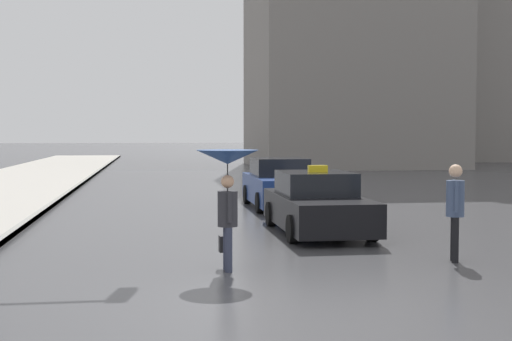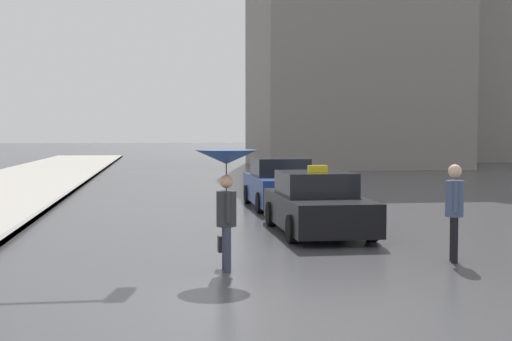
{
  "view_description": "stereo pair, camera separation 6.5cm",
  "coord_description": "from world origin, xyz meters",
  "px_view_note": "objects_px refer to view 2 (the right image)",
  "views": [
    {
      "loc": [
        -1.91,
        -9.11,
        2.32
      ],
      "look_at": [
        0.55,
        7.8,
        1.4
      ],
      "focal_mm": 50.0,
      "sensor_mm": 36.0,
      "label": 1
    },
    {
      "loc": [
        -1.84,
        -9.12,
        2.32
      ],
      "look_at": [
        0.55,
        7.8,
        1.4
      ],
      "focal_mm": 50.0,
      "sensor_mm": 36.0,
      "label": 2
    }
  ],
  "objects_px": {
    "pedestrian_with_umbrella": "(226,175)",
    "traffic_light": "(60,32)",
    "sedan_red": "(281,185)",
    "taxi": "(317,205)",
    "pedestrian_man": "(454,204)"
  },
  "relations": [
    {
      "from": "pedestrian_with_umbrella",
      "to": "pedestrian_man",
      "type": "bearing_deg",
      "value": -89.75
    },
    {
      "from": "sedan_red",
      "to": "pedestrian_man",
      "type": "xyz_separation_m",
      "value": [
        1.45,
        -9.56,
        0.34
      ]
    },
    {
      "from": "taxi",
      "to": "traffic_light",
      "type": "bearing_deg",
      "value": 9.53
    },
    {
      "from": "taxi",
      "to": "traffic_light",
      "type": "distance_m",
      "value": 6.77
    },
    {
      "from": "sedan_red",
      "to": "traffic_light",
      "type": "height_order",
      "value": "traffic_light"
    },
    {
      "from": "pedestrian_with_umbrella",
      "to": "traffic_light",
      "type": "bearing_deg",
      "value": 40.0
    },
    {
      "from": "sedan_red",
      "to": "pedestrian_with_umbrella",
      "type": "xyz_separation_m",
      "value": [
        -2.66,
        -9.8,
        0.92
      ]
    },
    {
      "from": "taxi",
      "to": "pedestrian_man",
      "type": "xyz_separation_m",
      "value": [
        1.59,
        -3.96,
        0.39
      ]
    },
    {
      "from": "taxi",
      "to": "traffic_light",
      "type": "xyz_separation_m",
      "value": [
        -5.58,
        -0.94,
        3.72
      ]
    },
    {
      "from": "taxi",
      "to": "pedestrian_with_umbrella",
      "type": "relative_size",
      "value": 2.21
    },
    {
      "from": "taxi",
      "to": "sedan_red",
      "type": "height_order",
      "value": "taxi"
    },
    {
      "from": "sedan_red",
      "to": "pedestrian_man",
      "type": "height_order",
      "value": "pedestrian_man"
    },
    {
      "from": "pedestrian_with_umbrella",
      "to": "pedestrian_man",
      "type": "xyz_separation_m",
      "value": [
        4.11,
        0.25,
        -0.57
      ]
    },
    {
      "from": "pedestrian_with_umbrella",
      "to": "traffic_light",
      "type": "relative_size",
      "value": 0.32
    },
    {
      "from": "traffic_light",
      "to": "pedestrian_with_umbrella",
      "type": "bearing_deg",
      "value": -46.83
    }
  ]
}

